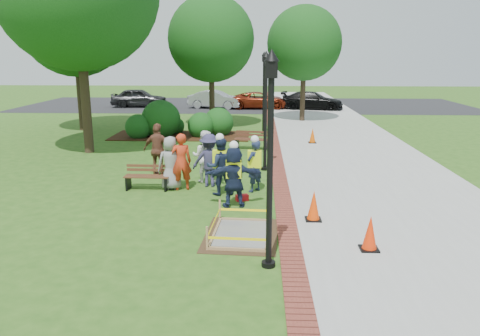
{
  "coord_description": "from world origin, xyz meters",
  "views": [
    {
      "loc": [
        1.04,
        -11.7,
        4.19
      ],
      "look_at": [
        0.5,
        1.2,
        1.0
      ],
      "focal_mm": 35.0,
      "sensor_mm": 36.0,
      "label": 1
    }
  ],
  "objects_px": {
    "hivis_worker_b": "(254,164)",
    "cone_front": "(370,234)",
    "hivis_worker_c": "(220,164)",
    "lamp_near": "(270,146)",
    "hivis_worker_a": "(234,174)",
    "wet_concrete_pad": "(241,226)",
    "bench_near": "(147,182)"
  },
  "relations": [
    {
      "from": "cone_front",
      "to": "hivis_worker_b",
      "type": "bearing_deg",
      "value": 120.38
    },
    {
      "from": "lamp_near",
      "to": "hivis_worker_c",
      "type": "distance_m",
      "value": 5.31
    },
    {
      "from": "hivis_worker_b",
      "to": "cone_front",
      "type": "bearing_deg",
      "value": -59.62
    },
    {
      "from": "lamp_near",
      "to": "hivis_worker_c",
      "type": "bearing_deg",
      "value": 105.76
    },
    {
      "from": "hivis_worker_a",
      "to": "hivis_worker_c",
      "type": "xyz_separation_m",
      "value": [
        -0.48,
        1.14,
        0.0
      ]
    },
    {
      "from": "wet_concrete_pad",
      "to": "hivis_worker_b",
      "type": "distance_m",
      "value": 3.67
    },
    {
      "from": "cone_front",
      "to": "hivis_worker_c",
      "type": "bearing_deg",
      "value": 131.77
    },
    {
      "from": "hivis_worker_c",
      "to": "hivis_worker_b",
      "type": "bearing_deg",
      "value": 18.37
    },
    {
      "from": "bench_near",
      "to": "hivis_worker_a",
      "type": "bearing_deg",
      "value": -28.96
    },
    {
      "from": "hivis_worker_c",
      "to": "bench_near",
      "type": "bearing_deg",
      "value": 170.04
    },
    {
      "from": "cone_front",
      "to": "lamp_near",
      "type": "relative_size",
      "value": 0.19
    },
    {
      "from": "wet_concrete_pad",
      "to": "hivis_worker_c",
      "type": "xyz_separation_m",
      "value": [
        -0.77,
        3.26,
        0.7
      ]
    },
    {
      "from": "hivis_worker_a",
      "to": "hivis_worker_c",
      "type": "bearing_deg",
      "value": 112.76
    },
    {
      "from": "cone_front",
      "to": "hivis_worker_c",
      "type": "xyz_separation_m",
      "value": [
        -3.59,
        4.02,
        0.55
      ]
    },
    {
      "from": "wet_concrete_pad",
      "to": "bench_near",
      "type": "bearing_deg",
      "value": 130.14
    },
    {
      "from": "cone_front",
      "to": "lamp_near",
      "type": "bearing_deg",
      "value": -158.34
    },
    {
      "from": "hivis_worker_c",
      "to": "cone_front",
      "type": "bearing_deg",
      "value": -48.23
    },
    {
      "from": "lamp_near",
      "to": "hivis_worker_b",
      "type": "xyz_separation_m",
      "value": [
        -0.35,
        5.24,
        -1.6
      ]
    },
    {
      "from": "wet_concrete_pad",
      "to": "hivis_worker_b",
      "type": "xyz_separation_m",
      "value": [
        0.26,
        3.61,
        0.65
      ]
    },
    {
      "from": "hivis_worker_a",
      "to": "bench_near",
      "type": "bearing_deg",
      "value": 151.04
    },
    {
      "from": "lamp_near",
      "to": "wet_concrete_pad",
      "type": "bearing_deg",
      "value": 110.56
    },
    {
      "from": "wet_concrete_pad",
      "to": "hivis_worker_a",
      "type": "bearing_deg",
      "value": 97.78
    },
    {
      "from": "bench_near",
      "to": "hivis_worker_a",
      "type": "distance_m",
      "value": 3.28
    },
    {
      "from": "lamp_near",
      "to": "hivis_worker_c",
      "type": "xyz_separation_m",
      "value": [
        -1.38,
        4.89,
        -1.55
      ]
    },
    {
      "from": "cone_front",
      "to": "hivis_worker_c",
      "type": "distance_m",
      "value": 5.41
    },
    {
      "from": "lamp_near",
      "to": "cone_front",
      "type": "bearing_deg",
      "value": 21.66
    },
    {
      "from": "bench_near",
      "to": "lamp_near",
      "type": "relative_size",
      "value": 0.33
    },
    {
      "from": "bench_near",
      "to": "cone_front",
      "type": "bearing_deg",
      "value": -36.8
    },
    {
      "from": "bench_near",
      "to": "hivis_worker_b",
      "type": "bearing_deg",
      "value": -1.12
    },
    {
      "from": "hivis_worker_c",
      "to": "wet_concrete_pad",
      "type": "bearing_deg",
      "value": -76.73
    },
    {
      "from": "wet_concrete_pad",
      "to": "cone_front",
      "type": "bearing_deg",
      "value": -14.96
    },
    {
      "from": "bench_near",
      "to": "hivis_worker_b",
      "type": "height_order",
      "value": "hivis_worker_b"
    }
  ]
}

